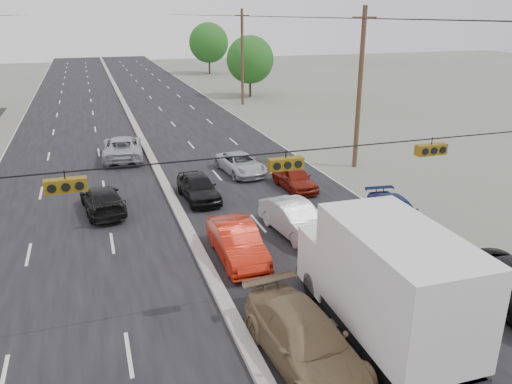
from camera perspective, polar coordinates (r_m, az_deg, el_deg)
ground at (r=16.46m, az=-2.03°, el=-15.76°), size 200.00×200.00×0.00m
road_surface at (r=44.07m, az=-13.39°, el=6.73°), size 20.00×160.00×0.02m
center_median at (r=44.05m, az=-13.40°, el=6.86°), size 0.50×160.00×0.20m
utility_pole_right_b at (r=32.55m, az=11.76°, el=11.53°), size 1.60×0.30×10.00m
utility_pole_right_c at (r=55.47m, az=-1.58°, el=15.19°), size 1.60×0.30×10.00m
traffic_signals at (r=14.43m, az=3.05°, el=3.37°), size 25.00×0.30×0.54m
tree_right_mid at (r=61.04m, az=-0.68°, el=14.89°), size 5.60×5.60×7.14m
tree_right_far at (r=85.30m, az=-5.43°, el=16.62°), size 6.40×6.40×8.16m
box_truck at (r=15.76m, az=14.41°, el=-9.73°), size 2.84×7.62×3.83m
tan_sedan at (r=14.92m, az=5.59°, el=-16.48°), size 2.53×5.42×1.53m
red_sedan at (r=20.41m, az=-2.18°, el=-5.80°), size 1.62×4.57×1.50m
queue_car_a at (r=27.02m, az=-6.61°, el=0.53°), size 1.94×4.27×1.42m
queue_car_b at (r=22.70m, az=4.49°, el=-3.14°), size 2.13×4.68×1.49m
queue_car_c at (r=31.37m, az=-1.76°, el=3.23°), size 2.56×4.69×1.24m
queue_car_d at (r=24.65m, az=15.73°, el=-2.25°), size 2.31×4.50×1.25m
queue_car_e at (r=28.59m, az=4.45°, el=1.58°), size 1.71×3.91×1.31m
oncoming_near at (r=26.36m, az=-17.15°, el=-0.88°), size 2.33×4.69×1.31m
oncoming_far at (r=35.79m, az=-15.02°, el=4.92°), size 3.04×5.84×1.57m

